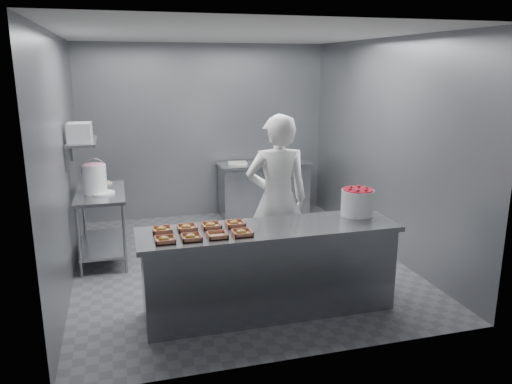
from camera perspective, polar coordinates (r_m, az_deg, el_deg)
floor at (r=6.47m, az=-2.03°, el=-8.00°), size 4.50×4.50×0.00m
ceiling at (r=6.00m, az=-2.28°, el=17.59°), size 4.50×4.50×0.00m
wall_back at (r=8.26m, az=-5.81°, el=6.88°), size 4.00×0.04×2.80m
wall_left at (r=5.95m, az=-21.25°, el=3.12°), size 0.04×4.50×2.80m
wall_right at (r=6.82m, az=14.48°, el=4.94°), size 0.04×4.50×2.80m
service_counter at (r=5.09m, az=1.53°, el=-8.83°), size 2.60×0.70×0.90m
prep_table at (r=6.70m, az=-17.20°, el=-2.51°), size 0.60×1.20×0.90m
back_counter at (r=8.30m, az=0.90°, el=0.33°), size 1.50×0.60×0.90m
wall_shelf at (r=6.50m, az=-19.32°, el=5.50°), size 0.35×0.90×0.03m
tray_0 at (r=4.61m, az=-10.38°, el=-5.35°), size 0.19×0.18×0.06m
tray_1 at (r=4.63m, az=-7.42°, el=-5.12°), size 0.19×0.18×0.06m
tray_2 at (r=4.67m, az=-4.46°, el=-4.92°), size 0.19×0.18×0.04m
tray_3 at (r=4.72m, az=-1.62°, el=-4.65°), size 0.19×0.18×0.06m
tray_4 at (r=4.88m, az=-10.71°, el=-4.23°), size 0.19×0.18×0.06m
tray_5 at (r=4.90m, az=-7.91°, el=-4.03°), size 0.19×0.18×0.06m
tray_6 at (r=4.94m, az=-5.15°, el=-3.82°), size 0.19×0.18×0.06m
tray_7 at (r=4.98m, az=-2.43°, el=-3.60°), size 0.19×0.18×0.06m
worker at (r=5.66m, az=2.43°, el=-0.90°), size 0.75×0.53×1.94m
strawberry_tub at (r=5.40m, az=11.52°, el=-1.04°), size 0.34×0.34×0.29m
glaze_bucket at (r=6.50m, az=-17.97°, el=1.50°), size 0.30×0.29×0.44m
bucket_lid at (r=6.49m, az=-17.12°, el=-0.11°), size 0.33×0.33×0.02m
rag at (r=7.04m, az=-16.89°, el=1.00°), size 0.19×0.18×0.02m
appliance at (r=6.31m, az=-19.50°, el=6.43°), size 0.28×0.32×0.23m
paper_stack at (r=8.09m, az=-2.13°, el=3.32°), size 0.33×0.27×0.04m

